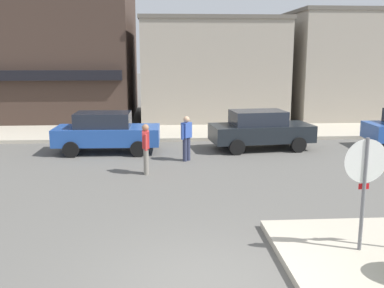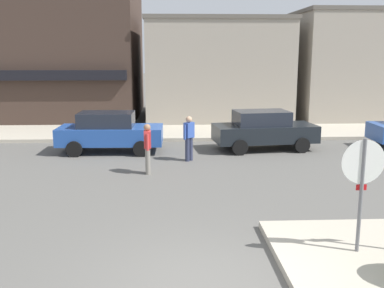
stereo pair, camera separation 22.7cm
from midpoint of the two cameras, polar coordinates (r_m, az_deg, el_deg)
name	(u,v)px [view 1 (the left image)]	position (r m, az deg, el deg)	size (l,w,h in m)	color
ground_plane	(208,286)	(7.80, 1.13, -17.64)	(160.00, 160.00, 0.00)	#5B5954
kerb_far	(177,132)	(21.55, -2.17, 1.53)	(80.00, 4.00, 0.15)	#B7AD99
stop_sign	(364,180)	(8.79, 20.36, -4.29)	(0.82, 0.08, 2.30)	slate
parked_car_nearest	(106,132)	(17.68, -11.18, 1.54)	(4.04, 1.95, 1.56)	#234C9E
parked_car_second	(260,129)	(18.11, 8.32, 1.87)	(4.17, 2.23, 1.56)	black
pedestrian_crossing_near	(186,137)	(15.95, -1.11, 0.90)	(0.44, 0.47, 1.61)	#2D334C
pedestrian_crossing_far	(146,147)	(14.28, -6.34, -0.43)	(0.24, 0.55, 1.61)	gray
building_corner_shop	(51,50)	(28.67, -17.75, 11.28)	(9.99, 9.81, 7.92)	#3D2D26
building_storefront_left_near	(210,70)	(26.65, 2.03, 9.43)	(7.95, 7.28, 5.69)	#9E9384
building_storefront_left_mid	(356,66)	(27.79, 19.93, 9.31)	(7.67, 5.13, 6.14)	#9E9384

